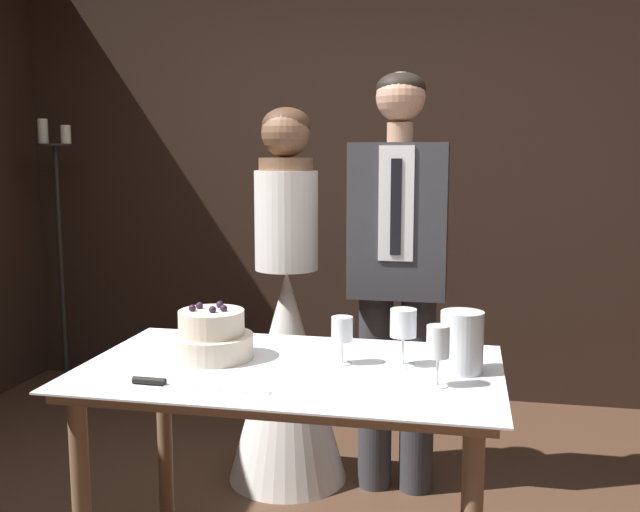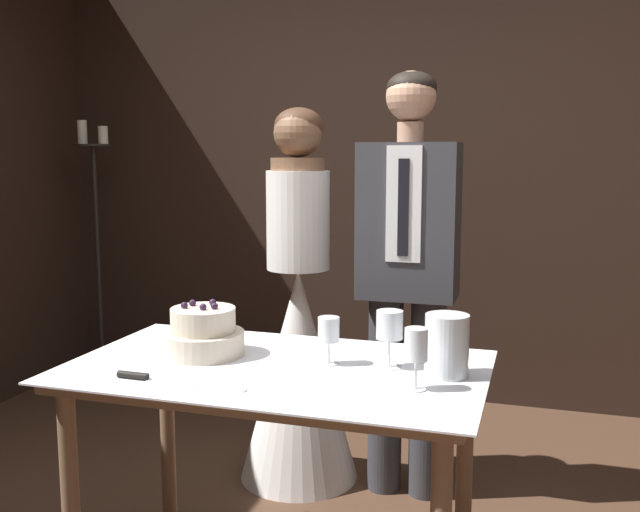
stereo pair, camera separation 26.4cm
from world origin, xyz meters
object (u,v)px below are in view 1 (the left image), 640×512
object	(u,v)px
wine_glass_middle	(342,331)
groom	(398,262)
cake_knife	(174,384)
wine_glass_far	(403,326)
wine_glass_near	(438,344)
candle_stand	(61,268)
tiered_cake	(212,337)
cake_table	(290,399)
bride	(287,346)
hurricane_candle	(462,343)

from	to	relation	value
wine_glass_middle	groom	xyz separation A→B (m)	(0.09, 0.86, 0.10)
cake_knife	wine_glass_far	bearing A→B (deg)	29.83
wine_glass_far	cake_knife	bearing A→B (deg)	-151.36
wine_glass_near	candle_stand	distance (m)	3.07
tiered_cake	groom	world-z (taller)	groom
tiered_cake	cake_table	bearing A→B (deg)	-9.81
bride	groom	distance (m)	0.63
cake_table	tiered_cake	size ratio (longest dim) A/B	4.83
cake_knife	hurricane_candle	xyz separation A→B (m)	(0.81, 0.31, 0.08)
cake_table	wine_glass_middle	xyz separation A→B (m)	(0.15, 0.07, 0.21)
tiered_cake	wine_glass_middle	bearing A→B (deg)	2.55
hurricane_candle	candle_stand	size ratio (longest dim) A/B	0.11
tiered_cake	cake_knife	world-z (taller)	tiered_cake
wine_glass_middle	bride	bearing A→B (deg)	114.97
candle_stand	hurricane_candle	bearing A→B (deg)	-36.03
wine_glass_far	cake_table	bearing A→B (deg)	-165.73
wine_glass_middle	groom	world-z (taller)	groom
cake_table	candle_stand	distance (m)	2.66
cake_table	groom	world-z (taller)	groom
wine_glass_near	candle_stand	xyz separation A→B (m)	(-2.38, 1.93, -0.16)
wine_glass_far	candle_stand	size ratio (longest dim) A/B	0.11
wine_glass_middle	bride	size ratio (longest dim) A/B	0.09
cake_table	groom	distance (m)	1.01
wine_glass_middle	wine_glass_far	world-z (taller)	wine_glass_far
wine_glass_middle	bride	xyz separation A→B (m)	(-0.40, 0.86, -0.30)
cake_knife	candle_stand	distance (m)	2.66
wine_glass_far	groom	bearing A→B (deg)	96.63
wine_glass_near	bride	world-z (taller)	bride
groom	cake_table	bearing A→B (deg)	-104.94
candle_stand	bride	bearing A→B (deg)	-28.53
wine_glass_middle	cake_knife	bearing A→B (deg)	-143.56
tiered_cake	wine_glass_middle	size ratio (longest dim) A/B	1.78
tiered_cake	candle_stand	bearing A→B (deg)	132.61
bride	candle_stand	size ratio (longest dim) A/B	0.99
cake_table	tiered_cake	bearing A→B (deg)	170.19
bride	groom	world-z (taller)	groom
tiered_cake	wine_glass_far	distance (m)	0.62
cake_knife	hurricane_candle	world-z (taller)	hurricane_candle
cake_table	cake_knife	world-z (taller)	cake_knife
cake_knife	wine_glass_near	distance (m)	0.77
cake_table	wine_glass_near	size ratio (longest dim) A/B	7.36
wine_glass_far	hurricane_candle	size ratio (longest dim) A/B	0.96
tiered_cake	hurricane_candle	world-z (taller)	hurricane_candle
cake_knife	cake_table	bearing A→B (deg)	43.27
wine_glass_far	candle_stand	bearing A→B (deg)	142.34
cake_knife	wine_glass_far	xyz separation A→B (m)	(0.63, 0.34, 0.12)
wine_glass_far	hurricane_candle	distance (m)	0.19
wine_glass_near	hurricane_candle	xyz separation A→B (m)	(0.07, 0.15, -0.04)
cake_table	bride	bearing A→B (deg)	104.93
groom	candle_stand	size ratio (longest dim) A/B	1.07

